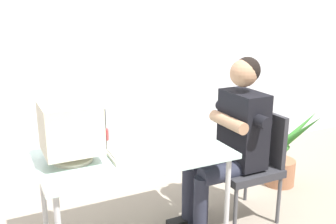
{
  "coord_description": "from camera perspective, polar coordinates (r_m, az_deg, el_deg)",
  "views": [
    {
      "loc": [
        -0.85,
        -2.26,
        1.69
      ],
      "look_at": [
        0.25,
        0.0,
        0.97
      ],
      "focal_mm": 40.99,
      "sensor_mm": 36.0,
      "label": 1
    }
  ],
  "objects": [
    {
      "name": "potted_plant",
      "position": [
        3.82,
        16.41,
        -6.1
      ],
      "size": [
        0.81,
        0.79,
        0.78
      ],
      "color": "#9E6647",
      "rests_on": "ground_plane"
    },
    {
      "name": "desk",
      "position": [
        2.62,
        -5.03,
        -7.13
      ],
      "size": [
        1.27,
        0.69,
        0.72
      ],
      "color": "#B7B7BC",
      "rests_on": "ground_plane"
    },
    {
      "name": "person_seated",
      "position": [
        2.95,
        9.49,
        -3.59
      ],
      "size": [
        0.7,
        0.59,
        1.31
      ],
      "color": "black",
      "rests_on": "ground_plane"
    },
    {
      "name": "keyboard",
      "position": [
        2.58,
        -7.47,
        -5.88
      ],
      "size": [
        0.16,
        0.42,
        0.03
      ],
      "color": "beige",
      "rests_on": "desk"
    },
    {
      "name": "office_chair",
      "position": [
        3.14,
        12.12,
        -6.97
      ],
      "size": [
        0.48,
        0.48,
        0.87
      ],
      "color": "#4C4C51",
      "rests_on": "ground_plane"
    },
    {
      "name": "desk_mug",
      "position": [
        2.76,
        -9.59,
        -3.62
      ],
      "size": [
        0.07,
        0.09,
        0.11
      ],
      "color": "red",
      "rests_on": "desk"
    },
    {
      "name": "crt_monitor",
      "position": [
        2.45,
        -14.18,
        -2.37
      ],
      "size": [
        0.36,
        0.33,
        0.38
      ],
      "color": "beige",
      "rests_on": "desk"
    },
    {
      "name": "wall_back",
      "position": [
        3.84,
        -8.85,
        12.86
      ],
      "size": [
        8.0,
        0.1,
        3.0
      ],
      "primitive_type": "cube",
      "color": "silver",
      "rests_on": "ground_plane"
    }
  ]
}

